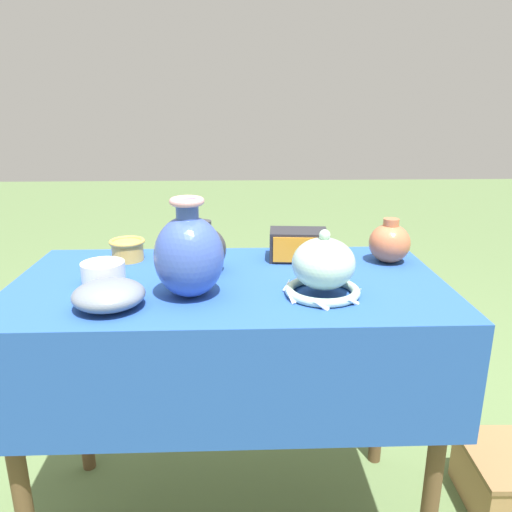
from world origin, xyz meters
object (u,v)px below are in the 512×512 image
object	(u,v)px
vase_tall_bulbous	(189,255)
pot_squat_ivory	(103,273)
mosaic_tile_box	(298,245)
vase_dome_bell	(323,269)
bowl_shallow_slate	(109,295)
cup_wide_ochre	(127,249)
jar_round_charcoal	(203,249)
jar_round_terracotta	(390,243)

from	to	relation	value
vase_tall_bulbous	pot_squat_ivory	size ratio (longest dim) A/B	2.17
vase_tall_bulbous	mosaic_tile_box	xyz separation A→B (m)	(0.30, 0.28, -0.06)
vase_tall_bulbous	vase_dome_bell	world-z (taller)	vase_tall_bulbous
bowl_shallow_slate	cup_wide_ochre	bearing A→B (deg)	95.13
cup_wide_ochre	jar_round_charcoal	xyz separation A→B (m)	(0.23, -0.11, 0.03)
vase_dome_bell	cup_wide_ochre	world-z (taller)	vase_dome_bell
bowl_shallow_slate	jar_round_charcoal	size ratio (longest dim) A/B	1.15
vase_tall_bulbous	jar_round_charcoal	world-z (taller)	vase_tall_bulbous
vase_dome_bell	jar_round_charcoal	size ratio (longest dim) A/B	1.40
vase_tall_bulbous	vase_dome_bell	xyz separation A→B (m)	(0.32, -0.01, -0.04)
jar_round_charcoal	pot_squat_ivory	world-z (taller)	jar_round_charcoal
bowl_shallow_slate	jar_round_terracotta	xyz separation A→B (m)	(0.74, 0.32, 0.03)
pot_squat_ivory	jar_round_terracotta	bearing A→B (deg)	10.78
bowl_shallow_slate	jar_round_charcoal	world-z (taller)	jar_round_charcoal
jar_round_terracotta	mosaic_tile_box	bearing A→B (deg)	172.39
cup_wide_ochre	pot_squat_ivory	xyz separation A→B (m)	(-0.02, -0.20, -0.01)
mosaic_tile_box	bowl_shallow_slate	distance (m)	0.59
bowl_shallow_slate	jar_round_terracotta	bearing A→B (deg)	23.21
jar_round_terracotta	jar_round_charcoal	bearing A→B (deg)	-173.18
mosaic_tile_box	pot_squat_ivory	distance (m)	0.56
vase_tall_bulbous	bowl_shallow_slate	distance (m)	0.21
bowl_shallow_slate	pot_squat_ivory	bearing A→B (deg)	108.15
vase_tall_bulbous	pot_squat_ivory	bearing A→B (deg)	157.64
vase_dome_bell	pot_squat_ivory	distance (m)	0.57
jar_round_charcoal	pot_squat_ivory	distance (m)	0.27
bowl_shallow_slate	jar_round_terracotta	distance (m)	0.81
vase_tall_bulbous	jar_round_terracotta	distance (m)	0.61
cup_wide_ochre	pot_squat_ivory	bearing A→B (deg)	-96.33
vase_tall_bulbous	cup_wide_ochre	size ratio (longest dim) A/B	2.31
vase_dome_bell	cup_wide_ochre	xyz separation A→B (m)	(-0.53, 0.30, -0.03)
jar_round_charcoal	vase_dome_bell	bearing A→B (deg)	-32.38
jar_round_charcoal	pot_squat_ivory	size ratio (longest dim) A/B	1.29
jar_round_charcoal	jar_round_terracotta	world-z (taller)	jar_round_charcoal
cup_wide_ochre	jar_round_terracotta	bearing A→B (deg)	-3.39
mosaic_tile_box	jar_round_charcoal	xyz separation A→B (m)	(-0.28, -0.10, 0.02)
bowl_shallow_slate	pot_squat_ivory	distance (m)	0.17
mosaic_tile_box	pot_squat_ivory	bearing A→B (deg)	-155.72
jar_round_charcoal	jar_round_terracotta	bearing A→B (deg)	6.82
jar_round_charcoal	vase_tall_bulbous	bearing A→B (deg)	-96.62
vase_tall_bulbous	pot_squat_ivory	world-z (taller)	vase_tall_bulbous
mosaic_tile_box	cup_wide_ochre	bearing A→B (deg)	-176.27
mosaic_tile_box	pot_squat_ivory	xyz separation A→B (m)	(-0.53, -0.19, -0.02)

